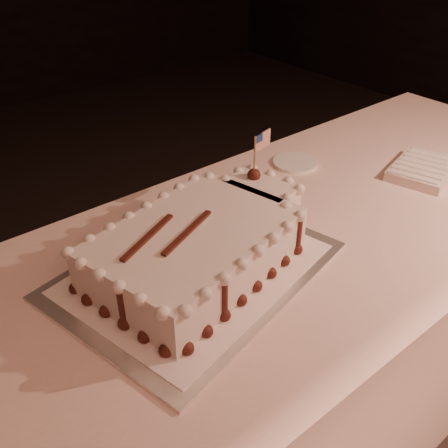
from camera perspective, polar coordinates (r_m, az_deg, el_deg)
banquet_table at (r=1.43m, az=3.41°, el=-14.73°), size 2.40×0.80×0.75m
cake_board at (r=1.10m, az=-3.25°, el=-5.26°), size 0.66×0.55×0.01m
doily at (r=1.10m, az=-3.26°, el=-5.06°), size 0.59×0.49×0.00m
sheet_cake at (r=1.08m, az=-2.29°, el=-2.09°), size 0.56×0.39×0.22m
napkin_stack at (r=1.58m, az=21.77°, el=5.79°), size 0.25×0.20×0.03m
side_plate at (r=1.54m, az=8.14°, el=6.96°), size 0.14×0.14×0.01m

